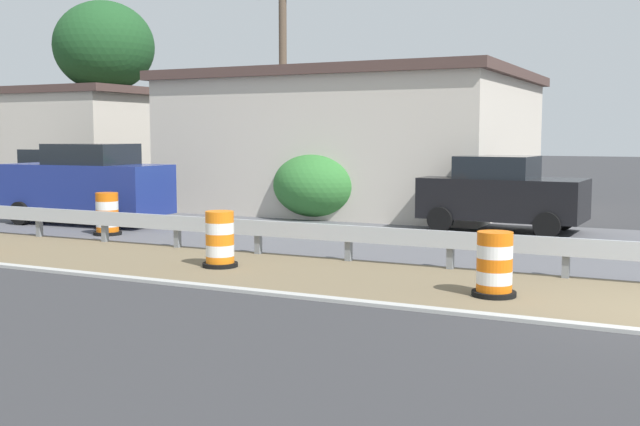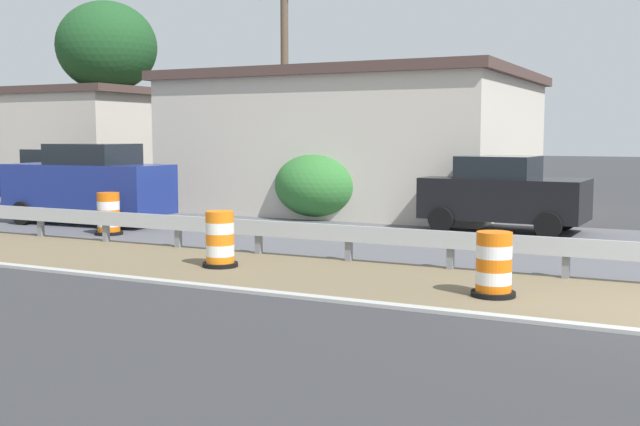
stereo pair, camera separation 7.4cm
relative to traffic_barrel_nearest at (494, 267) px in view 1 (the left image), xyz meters
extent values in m
cube|color=slate|center=(2.04, -0.75, -0.10)|extent=(0.12, 0.12, 0.70)
cube|color=slate|center=(2.04, 1.29, -0.10)|extent=(0.12, 0.12, 0.70)
cube|color=slate|center=(2.04, 3.34, -0.10)|extent=(0.12, 0.12, 0.70)
cube|color=slate|center=(2.04, 5.38, -0.10)|extent=(0.12, 0.12, 0.70)
cube|color=slate|center=(2.04, 7.43, -0.10)|extent=(0.12, 0.12, 0.70)
cube|color=slate|center=(2.04, 9.48, -0.10)|extent=(0.12, 0.12, 0.70)
cube|color=slate|center=(2.04, 11.52, -0.10)|extent=(0.12, 0.12, 0.70)
cylinder|color=orange|center=(0.00, 0.00, -0.35)|extent=(0.54, 0.54, 0.20)
cylinder|color=white|center=(0.00, 0.00, -0.15)|extent=(0.54, 0.54, 0.20)
cylinder|color=orange|center=(0.00, 0.00, 0.05)|extent=(0.54, 0.54, 0.20)
cylinder|color=white|center=(0.00, 0.00, 0.25)|extent=(0.54, 0.54, 0.20)
cylinder|color=orange|center=(0.00, 0.00, 0.45)|extent=(0.54, 0.54, 0.20)
cylinder|color=black|center=(0.00, 0.00, -0.41)|extent=(0.68, 0.68, 0.08)
cylinder|color=orange|center=(0.37, 5.22, -0.34)|extent=(0.53, 0.53, 0.21)
cylinder|color=white|center=(0.37, 5.22, -0.13)|extent=(0.53, 0.53, 0.21)
cylinder|color=orange|center=(0.37, 5.22, 0.08)|extent=(0.53, 0.53, 0.21)
cylinder|color=white|center=(0.37, 5.22, 0.29)|extent=(0.53, 0.53, 0.21)
cylinder|color=orange|center=(0.37, 5.22, 0.50)|extent=(0.53, 0.53, 0.21)
cylinder|color=black|center=(0.37, 5.22, -0.41)|extent=(0.66, 0.66, 0.08)
cylinder|color=orange|center=(3.02, 10.27, -0.34)|extent=(0.55, 0.55, 0.21)
cylinder|color=white|center=(3.02, 10.27, -0.13)|extent=(0.55, 0.55, 0.21)
cylinder|color=orange|center=(3.02, 10.27, 0.07)|extent=(0.55, 0.55, 0.21)
cylinder|color=white|center=(3.02, 10.27, 0.28)|extent=(0.55, 0.55, 0.21)
cylinder|color=orange|center=(3.02, 10.27, 0.49)|extent=(0.55, 0.55, 0.21)
cylinder|color=black|center=(3.02, 10.27, -0.41)|extent=(0.68, 0.68, 0.08)
cube|color=black|center=(8.06, 1.71, 0.39)|extent=(2.10, 4.09, 1.04)
cube|color=black|center=(8.07, 1.87, 1.19)|extent=(1.82, 1.92, 0.56)
cylinder|color=black|center=(8.98, 0.35, -0.13)|extent=(0.24, 0.65, 0.64)
cylinder|color=black|center=(7.04, 0.43, -0.13)|extent=(0.24, 0.65, 0.64)
cylinder|color=black|center=(9.08, 3.00, -0.13)|extent=(0.24, 0.65, 0.64)
cylinder|color=black|center=(7.15, 3.08, -0.13)|extent=(0.24, 0.65, 0.64)
cube|color=navy|center=(4.55, 12.32, 0.54)|extent=(1.97, 4.71, 1.33)
cube|color=black|center=(4.56, 12.14, 1.48)|extent=(1.69, 2.20, 0.56)
cylinder|color=black|center=(3.60, 13.82, -0.13)|extent=(0.24, 0.65, 0.64)
cylinder|color=black|center=(5.39, 13.89, -0.13)|extent=(0.24, 0.65, 0.64)
cylinder|color=black|center=(3.71, 10.76, -0.13)|extent=(0.24, 0.65, 0.64)
cylinder|color=black|center=(5.51, 10.83, -0.13)|extent=(0.24, 0.65, 0.64)
cube|color=black|center=(8.17, 16.77, 0.41)|extent=(2.01, 4.52, 1.08)
cube|color=black|center=(8.18, 16.95, 1.23)|extent=(1.74, 2.11, 0.56)
cylinder|color=black|center=(9.04, 15.27, -0.13)|extent=(0.24, 0.65, 0.64)
cylinder|color=black|center=(7.19, 15.34, -0.13)|extent=(0.24, 0.65, 0.64)
cylinder|color=black|center=(9.15, 18.21, -0.13)|extent=(0.24, 0.65, 0.64)
cylinder|color=black|center=(7.30, 18.28, -0.13)|extent=(0.24, 0.65, 0.64)
cube|color=beige|center=(12.54, 7.68, 1.63)|extent=(8.77, 10.59, 4.16)
cube|color=#4C3833|center=(12.54, 7.68, 3.86)|extent=(9.12, 11.01, 0.30)
cube|color=beige|center=(13.78, 24.62, 1.59)|extent=(6.07, 13.90, 4.07)
cube|color=#4C3833|center=(13.78, 24.62, 3.78)|extent=(6.32, 14.46, 0.30)
cylinder|color=brown|center=(9.42, 8.85, 3.13)|extent=(0.24, 0.24, 7.16)
ellipsoid|color=#337533|center=(8.74, 7.23, 0.55)|extent=(2.79, 2.79, 1.98)
cylinder|color=brown|center=(13.56, 19.55, 1.77)|extent=(0.36, 0.36, 4.43)
ellipsoid|color=#1E4C23|center=(13.56, 19.55, 5.63)|extent=(4.11, 4.11, 3.70)
camera|label=1|loc=(-11.58, -2.71, 2.02)|focal=43.31mm
camera|label=2|loc=(-11.55, -2.78, 2.02)|focal=43.31mm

